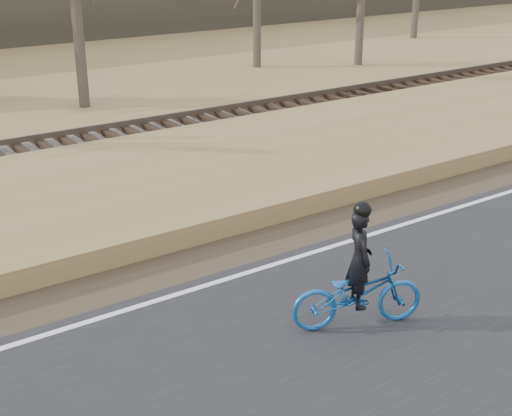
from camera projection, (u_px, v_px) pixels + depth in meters
ground at (396, 235)px, 14.16m from camera, size 120.00×120.00×0.00m
road at (500, 282)px, 12.23m from camera, size 120.00×6.00×0.06m
edge_line at (389, 229)px, 14.28m from camera, size 120.00×0.12×0.01m
shoulder at (355, 216)px, 15.07m from camera, size 120.00×1.60×0.04m
embankment at (273, 170)px, 17.29m from camera, size 120.00×5.00×0.44m
ballast at (194, 135)px, 20.20m from camera, size 120.00×3.00×0.45m
railroad at (194, 124)px, 20.09m from camera, size 120.00×2.40×0.29m
cyclist at (358, 287)px, 10.62m from camera, size 2.16×1.41×2.02m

